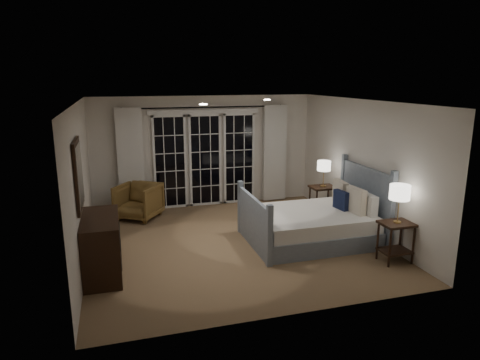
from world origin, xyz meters
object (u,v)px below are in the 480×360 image
object	(u,v)px
nightstand_left	(396,236)
lamp_right	(324,166)
bed	(314,223)
nightstand_right	(323,197)
lamp_left	(400,193)
armchair	(139,201)
dresser	(102,246)

from	to	relation	value
nightstand_left	lamp_right	xyz separation A→B (m)	(-0.08, 2.38, 0.66)
bed	nightstand_left	bearing A→B (deg)	-55.06
bed	lamp_right	size ratio (longest dim) A/B	4.11
nightstand_right	lamp_right	bearing A→B (deg)	153.43
lamp_left	armchair	bearing A→B (deg)	138.43
nightstand_right	dresser	size ratio (longest dim) A/B	0.53
nightstand_left	armchair	bearing A→B (deg)	138.43
nightstand_left	armchair	size ratio (longest dim) A/B	0.81
lamp_left	armchair	xyz separation A→B (m)	(-3.81, 3.38, -0.78)
nightstand_right	armchair	distance (m)	3.87
armchair	bed	bearing A→B (deg)	-1.88
bed	lamp_right	distance (m)	1.60
armchair	dresser	size ratio (longest dim) A/B	0.65
nightstand_right	lamp_left	bearing A→B (deg)	-88.13
lamp_right	nightstand_right	bearing A→B (deg)	-26.57
lamp_right	dresser	world-z (taller)	lamp_right
lamp_right	lamp_left	bearing A→B (deg)	-88.13
lamp_right	nightstand_left	bearing A→B (deg)	-88.13
nightstand_left	lamp_right	distance (m)	2.47
nightstand_right	armchair	bearing A→B (deg)	165.04
dresser	lamp_right	bearing A→B (deg)	19.13
lamp_left	bed	bearing A→B (deg)	124.94
armchair	dresser	distance (m)	2.62
bed	dresser	xyz separation A→B (m)	(-3.65, -0.35, 0.12)
nightstand_left	lamp_right	bearing A→B (deg)	91.87
bed	lamp_left	size ratio (longest dim) A/B	3.65
nightstand_left	lamp_left	world-z (taller)	lamp_left
nightstand_left	armchair	xyz separation A→B (m)	(-3.81, 3.38, -0.07)
lamp_left	lamp_right	world-z (taller)	lamp_left
dresser	armchair	bearing A→B (deg)	75.02
bed	nightstand_right	size ratio (longest dim) A/B	3.34
lamp_right	armchair	bearing A→B (deg)	165.04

